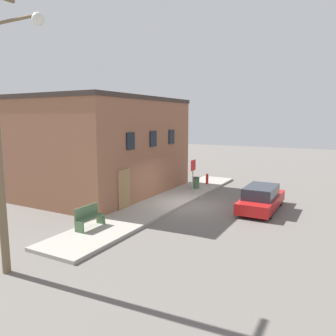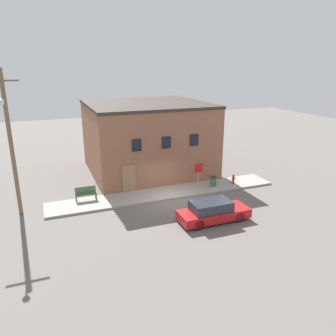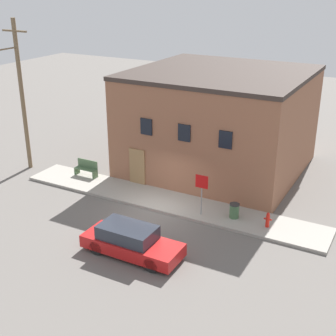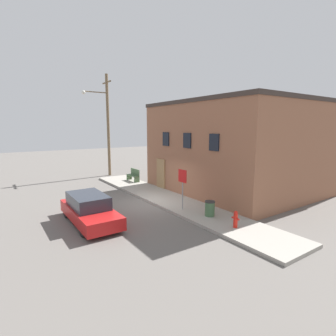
{
  "view_description": "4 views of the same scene",
  "coord_description": "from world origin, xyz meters",
  "px_view_note": "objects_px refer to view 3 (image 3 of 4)",
  "views": [
    {
      "loc": [
        -15.91,
        -7.57,
        4.79
      ],
      "look_at": [
        0.14,
        1.2,
        2.0
      ],
      "focal_mm": 35.0,
      "sensor_mm": 36.0,
      "label": 1
    },
    {
      "loc": [
        -8.03,
        -19.72,
        9.16
      ],
      "look_at": [
        0.14,
        1.2,
        2.0
      ],
      "focal_mm": 35.0,
      "sensor_mm": 36.0,
      "label": 2
    },
    {
      "loc": [
        10.71,
        -18.23,
        11.03
      ],
      "look_at": [
        0.14,
        1.2,
        2.0
      ],
      "focal_mm": 50.0,
      "sensor_mm": 36.0,
      "label": 3
    },
    {
      "loc": [
        12.78,
        -7.4,
        4.4
      ],
      "look_at": [
        0.14,
        1.2,
        2.0
      ],
      "focal_mm": 28.0,
      "sensor_mm": 36.0,
      "label": 4
    }
  ],
  "objects_px": {
    "trash_bin": "(234,211)",
    "utility_pole": "(20,92)",
    "fire_hydrant": "(268,220)",
    "stop_sign": "(202,187)",
    "parked_car": "(131,241)",
    "bench": "(86,168)"
  },
  "relations": [
    {
      "from": "bench",
      "to": "parked_car",
      "type": "bearing_deg",
      "value": -40.1
    },
    {
      "from": "fire_hydrant",
      "to": "trash_bin",
      "type": "relative_size",
      "value": 1.01
    },
    {
      "from": "stop_sign",
      "to": "parked_car",
      "type": "bearing_deg",
      "value": -105.29
    },
    {
      "from": "utility_pole",
      "to": "parked_car",
      "type": "distance_m",
      "value": 12.82
    },
    {
      "from": "fire_hydrant",
      "to": "trash_bin",
      "type": "xyz_separation_m",
      "value": [
        -1.71,
        0.12,
        -0.0
      ]
    },
    {
      "from": "utility_pole",
      "to": "fire_hydrant",
      "type": "bearing_deg",
      "value": -1.45
    },
    {
      "from": "fire_hydrant",
      "to": "trash_bin",
      "type": "distance_m",
      "value": 1.72
    },
    {
      "from": "bench",
      "to": "utility_pole",
      "type": "relative_size",
      "value": 0.16
    },
    {
      "from": "fire_hydrant",
      "to": "utility_pole",
      "type": "xyz_separation_m",
      "value": [
        -15.43,
        0.39,
        4.29
      ]
    },
    {
      "from": "stop_sign",
      "to": "parked_car",
      "type": "xyz_separation_m",
      "value": [
        -1.22,
        -4.48,
        -0.99
      ]
    },
    {
      "from": "trash_bin",
      "to": "parked_car",
      "type": "bearing_deg",
      "value": -119.26
    },
    {
      "from": "bench",
      "to": "fire_hydrant",
      "type": "bearing_deg",
      "value": -4.4
    },
    {
      "from": "trash_bin",
      "to": "utility_pole",
      "type": "bearing_deg",
      "value": 178.88
    },
    {
      "from": "stop_sign",
      "to": "trash_bin",
      "type": "height_order",
      "value": "stop_sign"
    },
    {
      "from": "trash_bin",
      "to": "bench",
      "type": "bearing_deg",
      "value": 175.54
    },
    {
      "from": "stop_sign",
      "to": "parked_car",
      "type": "relative_size",
      "value": 0.48
    },
    {
      "from": "utility_pole",
      "to": "stop_sign",
      "type": "bearing_deg",
      "value": -3.53
    },
    {
      "from": "stop_sign",
      "to": "fire_hydrant",
      "type": "bearing_deg",
      "value": 6.31
    },
    {
      "from": "fire_hydrant",
      "to": "parked_car",
      "type": "height_order",
      "value": "parked_car"
    },
    {
      "from": "fire_hydrant",
      "to": "bench",
      "type": "bearing_deg",
      "value": 175.6
    },
    {
      "from": "stop_sign",
      "to": "utility_pole",
      "type": "relative_size",
      "value": 0.23
    },
    {
      "from": "fire_hydrant",
      "to": "bench",
      "type": "xyz_separation_m",
      "value": [
        -11.27,
        0.87,
        0.08
      ]
    }
  ]
}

